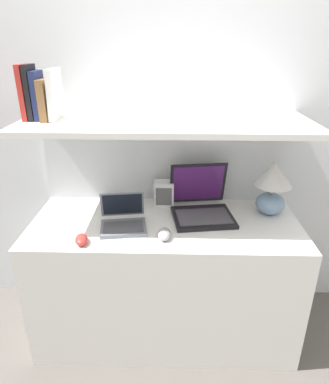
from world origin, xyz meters
TOP-DOWN VIEW (x-y plane):
  - ground_plane at (0.00, 0.00)m, footprint 12.00×12.00m
  - wall_back at (0.00, 0.66)m, footprint 6.00×0.05m
  - desk at (0.00, 0.30)m, footprint 1.44×0.60m
  - back_riser at (0.00, 0.62)m, footprint 1.44×0.04m
  - shelf at (0.00, 0.37)m, footprint 1.44×0.54m
  - table_lamp at (0.58, 0.42)m, footprint 0.20×0.20m
  - laptop_large at (0.20, 0.39)m, footprint 0.36×0.37m
  - laptop_small at (-0.22, 0.25)m, footprint 0.26×0.25m
  - computer_mouse at (-0.00, 0.14)m, footprint 0.07×0.11m
  - second_mouse at (-0.40, 0.08)m, footprint 0.08×0.11m
  - router_box at (-0.01, 0.50)m, footprint 0.11×0.08m
  - book_red at (-0.68, 0.37)m, footprint 0.03×0.13m
  - book_black at (-0.65, 0.37)m, footprint 0.02×0.12m
  - book_navy at (-0.62, 0.37)m, footprint 0.03×0.12m
  - book_brown at (-0.58, 0.37)m, footprint 0.03×0.17m
  - book_white at (-0.54, 0.37)m, footprint 0.04×0.16m

SIDE VIEW (x-z plane):
  - ground_plane at x=0.00m, z-range 0.00..0.00m
  - desk at x=0.00m, z-range 0.00..0.73m
  - back_riser at x=0.00m, z-range 0.00..1.24m
  - computer_mouse at x=0.00m, z-range 0.73..0.78m
  - second_mouse at x=-0.40m, z-range 0.73..0.78m
  - laptop_small at x=-0.22m, z-range 0.69..0.86m
  - laptop_large at x=0.20m, z-range 0.65..0.92m
  - router_box at x=-0.01m, z-range 0.73..0.89m
  - table_lamp at x=0.58m, z-range 0.76..1.06m
  - wall_back at x=0.00m, z-range 0.00..2.40m
  - shelf at x=0.00m, z-range 1.24..1.27m
  - book_brown at x=-0.58m, z-range 1.27..1.46m
  - book_navy at x=-0.62m, z-range 1.27..1.50m
  - book_white at x=-0.54m, z-range 1.27..1.51m
  - book_black at x=-0.65m, z-range 1.27..1.53m
  - book_red at x=-0.68m, z-range 1.27..1.53m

